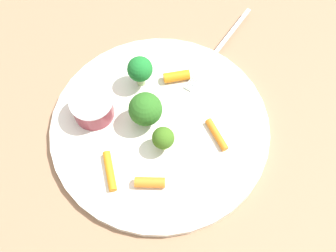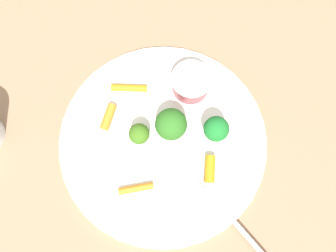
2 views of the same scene
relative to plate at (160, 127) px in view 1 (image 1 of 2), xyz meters
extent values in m
plane|color=#8E684C|center=(0.00, 0.00, -0.01)|extent=(2.40, 2.40, 0.00)
cylinder|color=silver|center=(0.00, 0.00, 0.00)|extent=(0.32, 0.32, 0.01)
cylinder|color=maroon|center=(0.06, -0.07, 0.02)|extent=(0.06, 0.06, 0.03)
cylinder|color=silver|center=(0.06, -0.07, 0.04)|extent=(0.06, 0.06, 0.00)
cylinder|color=#91BF5B|center=(0.02, 0.03, 0.01)|extent=(0.01, 0.01, 0.01)
sphere|color=#39641A|center=(0.02, 0.03, 0.03)|extent=(0.03, 0.03, 0.03)
cylinder|color=#80AF67|center=(0.01, -0.02, 0.01)|extent=(0.01, 0.01, 0.01)
sphere|color=#29611E|center=(0.01, -0.02, 0.04)|extent=(0.05, 0.05, 0.05)
cylinder|color=#95AA73|center=(-0.02, -0.08, 0.02)|extent=(0.01, 0.01, 0.02)
sphere|color=#1A6B28|center=(-0.02, -0.08, 0.04)|extent=(0.04, 0.04, 0.04)
cylinder|color=orange|center=(-0.05, 0.06, 0.01)|extent=(0.02, 0.05, 0.01)
cylinder|color=orange|center=(-0.07, -0.05, 0.01)|extent=(0.04, 0.03, 0.02)
cylinder|color=orange|center=(0.10, 0.02, 0.01)|extent=(0.03, 0.06, 0.01)
cylinder|color=orange|center=(0.06, 0.06, 0.01)|extent=(0.04, 0.04, 0.01)
cube|color=#B5BEBA|center=(-0.17, -0.06, 0.01)|extent=(0.16, 0.06, 0.00)
cube|color=#B5BEBA|center=(-0.08, -0.02, 0.01)|extent=(0.03, 0.01, 0.00)
cube|color=#B5BEBA|center=(-0.08, -0.03, 0.01)|extent=(0.03, 0.01, 0.00)
cube|color=#B5BEBA|center=(-0.08, -0.03, 0.01)|extent=(0.03, 0.01, 0.00)
cube|color=#B5BEBA|center=(-0.08, -0.03, 0.01)|extent=(0.03, 0.01, 0.00)
camera|label=1|loc=(0.16, 0.22, 0.52)|focal=43.12mm
camera|label=2|loc=(-0.13, 0.04, 0.56)|focal=40.18mm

